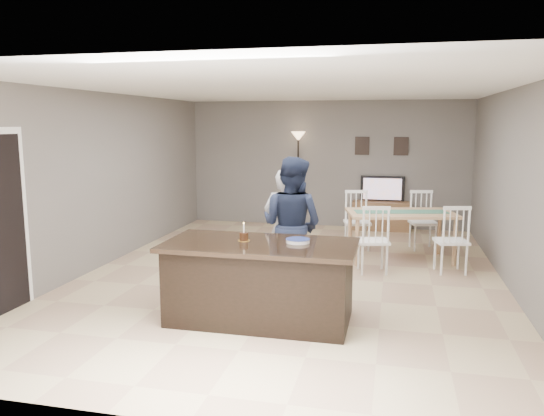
% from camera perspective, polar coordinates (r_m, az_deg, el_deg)
% --- Properties ---
extents(floor, '(8.00, 8.00, 0.00)m').
position_cam_1_polar(floor, '(7.87, 2.02, -7.30)').
color(floor, tan).
rests_on(floor, ground).
extents(room_shell, '(8.00, 8.00, 8.00)m').
position_cam_1_polar(room_shell, '(7.57, 2.09, 4.97)').
color(room_shell, slate).
rests_on(room_shell, floor).
extents(kitchen_island, '(2.15, 1.10, 0.90)m').
position_cam_1_polar(kitchen_island, '(6.06, -1.26, -7.88)').
color(kitchen_island, black).
rests_on(kitchen_island, floor).
extents(tv_console, '(1.20, 0.40, 0.60)m').
position_cam_1_polar(tv_console, '(11.35, 11.68, -0.83)').
color(tv_console, brown).
rests_on(tv_console, floor).
extents(television, '(0.91, 0.12, 0.53)m').
position_cam_1_polar(television, '(11.33, 11.78, 2.03)').
color(television, black).
rests_on(television, tv_console).
extents(tv_screen_glow, '(0.78, 0.00, 0.78)m').
position_cam_1_polar(tv_screen_glow, '(11.25, 11.77, 2.02)').
color(tv_screen_glow, orange).
rests_on(tv_screen_glow, tv_console).
extents(picture_frames, '(1.10, 0.02, 0.38)m').
position_cam_1_polar(picture_frames, '(11.40, 11.69, 6.55)').
color(picture_frames, black).
rests_on(picture_frames, room_shell).
extents(woman, '(0.63, 0.44, 1.63)m').
position_cam_1_polar(woman, '(7.18, 1.41, -2.19)').
color(woman, '#B8B8BD').
rests_on(woman, floor).
extents(man, '(1.05, 0.94, 1.80)m').
position_cam_1_polar(man, '(6.93, 2.13, -1.90)').
color(man, '#181F36').
rests_on(man, floor).
extents(birthday_cake, '(0.14, 0.14, 0.21)m').
position_cam_1_polar(birthday_cake, '(6.04, -3.05, -3.06)').
color(birthday_cake, gold).
rests_on(birthday_cake, kitchen_island).
extents(plate_stack, '(0.27, 0.27, 0.04)m').
position_cam_1_polar(plate_stack, '(5.96, 2.79, -3.53)').
color(plate_stack, white).
rests_on(plate_stack, kitchen_island).
extents(dining_table, '(2.00, 2.23, 1.04)m').
position_cam_1_polar(dining_table, '(8.88, 13.67, -1.29)').
color(dining_table, tan).
rests_on(dining_table, floor).
extents(floor_lamp, '(0.31, 0.31, 2.05)m').
position_cam_1_polar(floor_lamp, '(11.40, 2.83, 5.90)').
color(floor_lamp, black).
rests_on(floor_lamp, floor).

